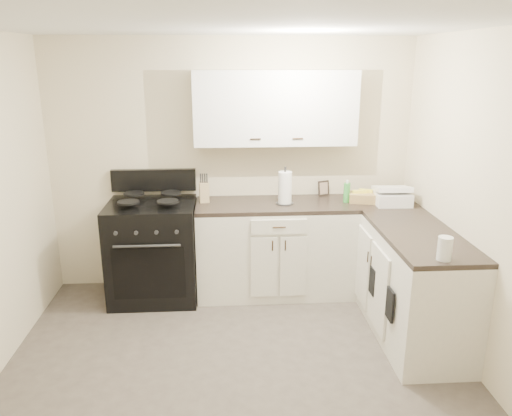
{
  "coord_description": "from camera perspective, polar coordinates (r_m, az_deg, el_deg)",
  "views": [
    {
      "loc": [
        -0.07,
        -3.15,
        2.29
      ],
      "look_at": [
        0.19,
        0.85,
        1.09
      ],
      "focal_mm": 35.0,
      "sensor_mm": 36.0,
      "label": 1
    }
  ],
  "objects": [
    {
      "name": "floor",
      "position": [
        3.89,
        -2.09,
        -19.35
      ],
      "size": [
        3.6,
        3.6,
        0.0
      ],
      "primitive_type": "plane",
      "color": "#473F38",
      "rests_on": "ground"
    },
    {
      "name": "ceiling",
      "position": [
        3.15,
        -2.6,
        20.48
      ],
      "size": [
        3.6,
        3.6,
        0.0
      ],
      "primitive_type": "plane",
      "color": "white",
      "rests_on": "wall_back"
    },
    {
      "name": "wall_back",
      "position": [
        5.06,
        -2.85,
        4.81
      ],
      "size": [
        3.6,
        0.0,
        3.6
      ],
      "primitive_type": "plane",
      "rotation": [
        1.57,
        0.0,
        0.0
      ],
      "color": "beige",
      "rests_on": "ground"
    },
    {
      "name": "wall_right",
      "position": [
        3.81,
        25.9,
        -0.9
      ],
      "size": [
        0.0,
        3.6,
        3.6
      ],
      "primitive_type": "plane",
      "rotation": [
        1.57,
        0.0,
        -1.57
      ],
      "color": "beige",
      "rests_on": "ground"
    },
    {
      "name": "wall_front",
      "position": [
        1.71,
        -0.61,
        -21.01
      ],
      "size": [
        3.6,
        0.0,
        3.6
      ],
      "primitive_type": "plane",
      "rotation": [
        -1.57,
        0.0,
        0.0
      ],
      "color": "beige",
      "rests_on": "ground"
    },
    {
      "name": "base_cabinets_back",
      "position": [
        5.02,
        2.21,
        -4.8
      ],
      "size": [
        1.55,
        0.6,
        0.9
      ],
      "primitive_type": "cube",
      "color": "beige",
      "rests_on": "floor"
    },
    {
      "name": "base_cabinets_right",
      "position": [
        4.67,
        16.39,
        -7.22
      ],
      "size": [
        0.6,
        1.9,
        0.9
      ],
      "primitive_type": "cube",
      "color": "beige",
      "rests_on": "floor"
    },
    {
      "name": "countertop_back",
      "position": [
        4.87,
        2.27,
        0.35
      ],
      "size": [
        1.55,
        0.6,
        0.04
      ],
      "primitive_type": "cube",
      "color": "black",
      "rests_on": "base_cabinets_back"
    },
    {
      "name": "countertop_right",
      "position": [
        4.51,
        16.87,
        -1.74
      ],
      "size": [
        0.6,
        1.9,
        0.04
      ],
      "primitive_type": "cube",
      "color": "black",
      "rests_on": "base_cabinets_right"
    },
    {
      "name": "upper_cabinets",
      "position": [
        4.84,
        2.21,
        11.36
      ],
      "size": [
        1.55,
        0.3,
        0.7
      ],
      "primitive_type": "cube",
      "color": "white",
      "rests_on": "wall_back"
    },
    {
      "name": "stove",
      "position": [
        5.02,
        -11.6,
        -5.03
      ],
      "size": [
        0.84,
        0.72,
        1.01
      ],
      "primitive_type": "cube",
      "color": "black",
      "rests_on": "floor"
    },
    {
      "name": "knife_block",
      "position": [
        4.89,
        -5.94,
        1.78
      ],
      "size": [
        0.1,
        0.09,
        0.2
      ],
      "primitive_type": "cube",
      "rotation": [
        0.0,
        0.0,
        0.14
      ],
      "color": "tan",
      "rests_on": "countertop_back"
    },
    {
      "name": "paper_towel",
      "position": [
        4.81,
        3.33,
        2.31
      ],
      "size": [
        0.13,
        0.13,
        0.32
      ],
      "primitive_type": "cylinder",
      "rotation": [
        0.0,
        0.0,
        -0.0
      ],
      "color": "white",
      "rests_on": "countertop_back"
    },
    {
      "name": "soap_bottle",
      "position": [
        4.95,
        10.33,
        1.75
      ],
      "size": [
        0.08,
        0.08,
        0.19
      ],
      "primitive_type": "cylinder",
      "rotation": [
        0.0,
        0.0,
        0.22
      ],
      "color": "green",
      "rests_on": "countertop_back"
    },
    {
      "name": "picture_frame",
      "position": [
        5.16,
        7.73,
        2.27
      ],
      "size": [
        0.13,
        0.08,
        0.15
      ],
      "primitive_type": "cube",
      "rotation": [
        -0.14,
        0.0,
        0.39
      ],
      "color": "black",
      "rests_on": "countertop_back"
    },
    {
      "name": "wicker_basket",
      "position": [
        5.0,
        12.16,
        1.18
      ],
      "size": [
        0.3,
        0.23,
        0.09
      ],
      "primitive_type": "cube",
      "rotation": [
        0.0,
        0.0,
        -0.22
      ],
      "color": "tan",
      "rests_on": "countertop_right"
    },
    {
      "name": "countertop_grill",
      "position": [
        4.98,
        15.26,
        1.1
      ],
      "size": [
        0.34,
        0.32,
        0.12
      ],
      "primitive_type": "cube",
      "rotation": [
        0.0,
        0.0,
        -0.04
      ],
      "color": "white",
      "rests_on": "countertop_right"
    },
    {
      "name": "glass_jar",
      "position": [
        3.72,
        20.77,
        -4.35
      ],
      "size": [
        0.12,
        0.12,
        0.17
      ],
      "primitive_type": "cylinder",
      "rotation": [
        0.0,
        0.0,
        -0.17
      ],
      "color": "silver",
      "rests_on": "countertop_right"
    },
    {
      "name": "oven_mitt_near",
      "position": [
        4.02,
        15.07,
        -10.6
      ],
      "size": [
        0.02,
        0.14,
        0.25
      ],
      "primitive_type": "cube",
      "color": "black",
      "rests_on": "base_cabinets_right"
    },
    {
      "name": "oven_mitt_far",
      "position": [
        4.42,
        13.16,
        -8.13
      ],
      "size": [
        0.02,
        0.14,
        0.24
      ],
      "primitive_type": "cube",
      "color": "black",
      "rests_on": "base_cabinets_right"
    }
  ]
}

